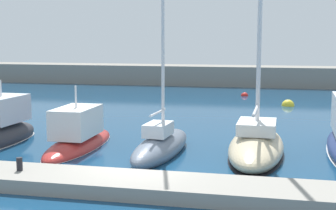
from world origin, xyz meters
TOP-DOWN VIEW (x-y plane):
  - ground_plane at (0.00, 0.00)m, footprint 120.00×120.00m
  - dock_pier at (0.00, -1.35)m, footprint 22.54×2.11m
  - breakwater_seawall at (0.00, 33.67)m, footprint 108.00×3.89m
  - motorboat_red_second at (-3.83, 4.15)m, footprint 1.84×6.44m
  - sailboat_slate_third at (0.03, 3.57)m, footprint 1.93×6.11m
  - sailboat_sand_fourth at (3.86, 4.44)m, footprint 2.33×7.16m
  - mooring_buoy_red at (2.04, 24.93)m, footprint 0.60×0.60m
  - mooring_buoy_yellow at (5.43, 19.66)m, footprint 0.90×0.90m
  - dock_bollard at (-3.59, -1.35)m, footprint 0.20×0.20m

SIDE VIEW (x-z plane):
  - ground_plane at x=0.00m, z-range 0.00..0.00m
  - mooring_buoy_red at x=2.04m, z-range -0.30..0.30m
  - mooring_buoy_yellow at x=5.43m, z-range -0.45..0.45m
  - dock_pier at x=0.00m, z-range 0.00..0.45m
  - motorboat_red_second at x=-3.83m, z-range -1.17..2.00m
  - sailboat_slate_third at x=0.03m, z-range -4.56..5.44m
  - sailboat_sand_fourth at x=3.86m, z-range -7.10..8.10m
  - dock_bollard at x=-3.59m, z-range 0.45..0.89m
  - breakwater_seawall at x=0.00m, z-range 0.00..1.96m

